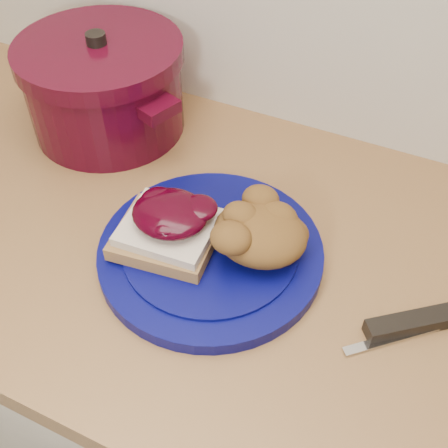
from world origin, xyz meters
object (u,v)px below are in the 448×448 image
at_px(butter_knife, 402,336).
at_px(pepper_grinder, 120,71).
at_px(plate, 211,253).
at_px(dutch_oven, 104,86).

bearing_deg(butter_knife, pepper_grinder, 112.11).
xyz_separation_m(plate, butter_knife, (0.26, -0.01, -0.01)).
relative_size(butter_knife, dutch_oven, 0.46).
distance_m(butter_knife, dutch_oven, 0.58).
height_order(butter_knife, dutch_oven, dutch_oven).
distance_m(butter_knife, pepper_grinder, 0.61).
height_order(plate, butter_knife, plate).
distance_m(dutch_oven, pepper_grinder, 0.06).
bearing_deg(pepper_grinder, plate, -40.62).
bearing_deg(plate, pepper_grinder, 139.38).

